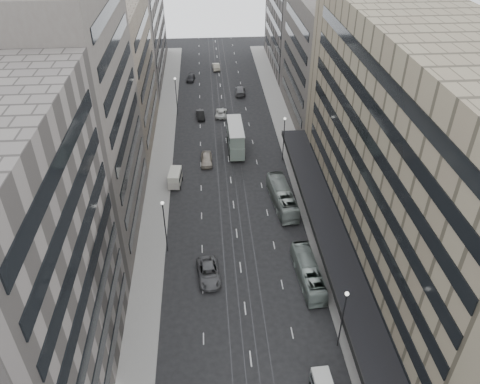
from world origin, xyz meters
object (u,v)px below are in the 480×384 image
object	(u,v)px
bus_near	(308,272)
sedan_2	(209,273)
panel_van	(175,177)
double_decker	(236,137)
bus_far	(282,197)

from	to	relation	value
bus_near	sedan_2	world-z (taller)	bus_near
bus_near	panel_van	xyz separation A→B (m)	(-17.52, 23.33, 0.04)
double_decker	sedan_2	world-z (taller)	double_decker
double_decker	bus_near	bearing A→B (deg)	-79.06
bus_near	sedan_2	distance (m)	12.60
bus_near	bus_far	size ratio (longest dim) A/B	0.89
sedan_2	panel_van	bearing A→B (deg)	97.22
double_decker	sedan_2	bearing A→B (deg)	-100.36
bus_far	double_decker	size ratio (longest dim) A/B	1.18
bus_near	panel_van	world-z (taller)	bus_near
double_decker	panel_van	size ratio (longest dim) A/B	2.23
double_decker	sedan_2	distance (m)	32.99
panel_van	bus_near	bearing A→B (deg)	-47.44
panel_van	double_decker	bearing A→B (deg)	50.39
bus_near	bus_far	distance (m)	16.34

